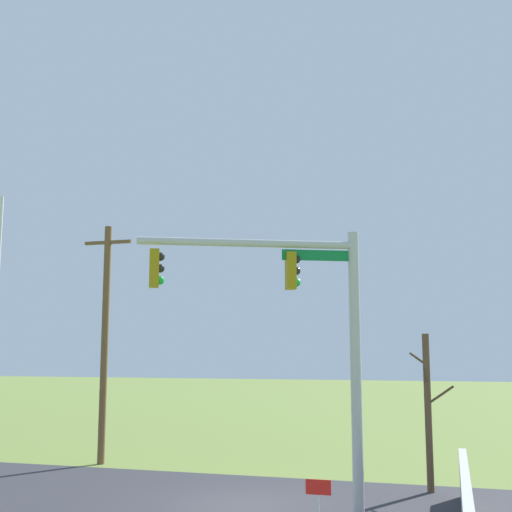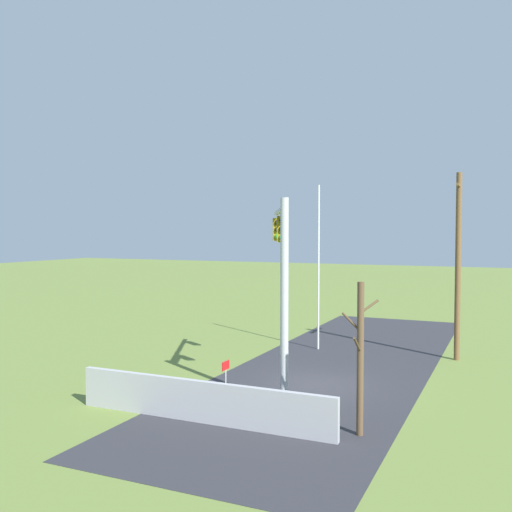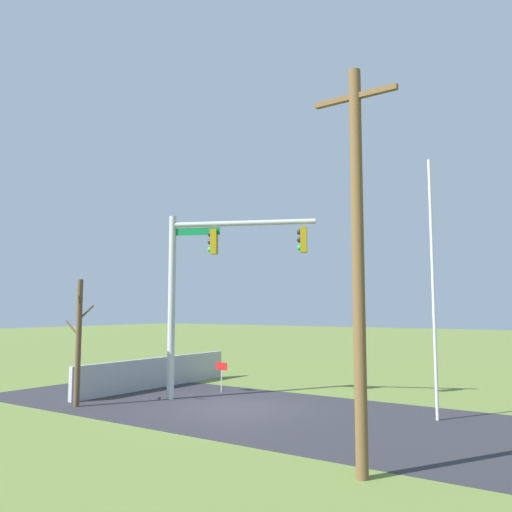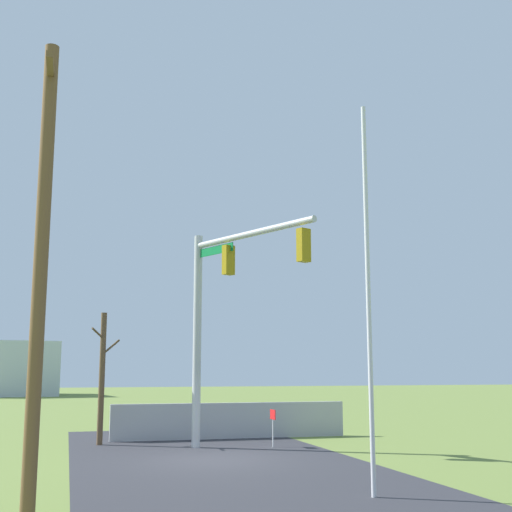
{
  "view_description": "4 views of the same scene",
  "coord_description": "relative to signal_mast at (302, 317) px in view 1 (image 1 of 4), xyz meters",
  "views": [
    {
      "loc": [
        5.46,
        -17.2,
        3.95
      ],
      "look_at": [
        0.93,
        -1.79,
        6.3
      ],
      "focal_mm": 46.41,
      "sensor_mm": 36.0,
      "label": 1
    },
    {
      "loc": [
        20.97,
        6.96,
        5.97
      ],
      "look_at": [
        1.01,
        -1.99,
        5.01
      ],
      "focal_mm": 40.13,
      "sensor_mm": 36.0,
      "label": 2
    },
    {
      "loc": [
        -11.25,
        15.04,
        3.43
      ],
      "look_at": [
        -0.03,
        -1.29,
        5.44
      ],
      "focal_mm": 36.88,
      "sensor_mm": 36.0,
      "label": 3
    },
    {
      "loc": [
        -19.39,
        4.17,
        2.55
      ],
      "look_at": [
        0.27,
        -1.3,
        5.99
      ],
      "focal_mm": 47.16,
      "sensor_mm": 36.0,
      "label": 4
    }
  ],
  "objects": [
    {
      "name": "signal_mast",
      "position": [
        0.0,
        0.0,
        0.0
      ],
      "size": [
        5.28,
        2.59,
        7.09
      ],
      "color": "#B2B5BA",
      "rests_on": "ground_plane"
    },
    {
      "name": "open_sign",
      "position": [
        0.74,
        -1.91,
        -3.94
      ],
      "size": [
        0.56,
        0.04,
        1.22
      ],
      "color": "silver",
      "rests_on": "ground_plane"
    },
    {
      "name": "utility_pole",
      "position": [
        -8.59,
        5.31,
        -0.36
      ],
      "size": [
        1.9,
        0.26,
        8.65
      ],
      "color": "brown",
      "rests_on": "ground_plane"
    },
    {
      "name": "bare_tree",
      "position": [
        2.91,
        3.59,
        -2.54
      ],
      "size": [
        1.27,
        1.02,
        4.5
      ],
      "color": "brown",
      "rests_on": "ground_plane"
    },
    {
      "name": "retaining_fence",
      "position": [
        3.81,
        -1.22,
        -4.19
      ],
      "size": [
        0.2,
        8.88,
        1.31
      ],
      "primitive_type": "cube",
      "color": "#A8A8AD",
      "rests_on": "ground_plane"
    },
    {
      "name": "road_surface",
      "position": [
        -5.82,
        0.6,
        -4.84
      ],
      "size": [
        28.0,
        8.0,
        0.01
      ],
      "primitive_type": "cube",
      "color": "#2D2D33",
      "rests_on": "ground_plane"
    },
    {
      "name": "ground_plane",
      "position": [
        -1.82,
        0.6,
        -4.85
      ],
      "size": [
        160.0,
        160.0,
        0.0
      ],
      "primitive_type": "plane",
      "color": "olive"
    }
  ]
}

